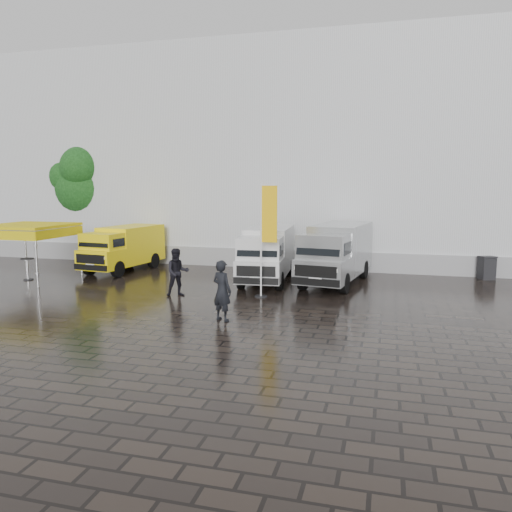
{
  "coord_description": "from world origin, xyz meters",
  "views": [
    {
      "loc": [
        4.35,
        -17.54,
        4.32
      ],
      "look_at": [
        -0.92,
        2.2,
        1.45
      ],
      "focal_mm": 35.0,
      "sensor_mm": 36.0,
      "label": 1
    }
  ],
  "objects_px": {
    "person_tent": "(177,272)",
    "person_front": "(222,291)",
    "van_silver": "(336,255)",
    "van_yellow": "(123,249)",
    "flagpole": "(266,234)",
    "wheelie_bin": "(487,268)",
    "canopy_tent": "(28,228)",
    "van_white": "(267,255)",
    "cocktail_table": "(28,269)"
  },
  "relations": [
    {
      "from": "van_yellow",
      "to": "person_tent",
      "type": "height_order",
      "value": "van_yellow"
    },
    {
      "from": "flagpole",
      "to": "canopy_tent",
      "type": "bearing_deg",
      "value": 175.47
    },
    {
      "from": "van_silver",
      "to": "person_front",
      "type": "bearing_deg",
      "value": -102.9
    },
    {
      "from": "cocktail_table",
      "to": "person_front",
      "type": "distance_m",
      "value": 11.84
    },
    {
      "from": "van_silver",
      "to": "person_front",
      "type": "height_order",
      "value": "van_silver"
    },
    {
      "from": "van_white",
      "to": "canopy_tent",
      "type": "height_order",
      "value": "canopy_tent"
    },
    {
      "from": "van_silver",
      "to": "person_front",
      "type": "distance_m",
      "value": 7.76
    },
    {
      "from": "canopy_tent",
      "to": "person_tent",
      "type": "xyz_separation_m",
      "value": [
        8.14,
        -1.57,
        -1.47
      ]
    },
    {
      "from": "van_white",
      "to": "wheelie_bin",
      "type": "bearing_deg",
      "value": 13.57
    },
    {
      "from": "person_tent",
      "to": "person_front",
      "type": "bearing_deg",
      "value": -77.41
    },
    {
      "from": "van_yellow",
      "to": "flagpole",
      "type": "relative_size",
      "value": 1.09
    },
    {
      "from": "person_front",
      "to": "wheelie_bin",
      "type": "bearing_deg",
      "value": -109.67
    },
    {
      "from": "wheelie_bin",
      "to": "person_tent",
      "type": "bearing_deg",
      "value": -170.55
    },
    {
      "from": "van_white",
      "to": "cocktail_table",
      "type": "height_order",
      "value": "van_white"
    },
    {
      "from": "van_white",
      "to": "cocktail_table",
      "type": "relative_size",
      "value": 5.53
    },
    {
      "from": "van_silver",
      "to": "canopy_tent",
      "type": "xyz_separation_m",
      "value": [
        -13.92,
        -2.59,
        1.11
      ]
    },
    {
      "from": "van_yellow",
      "to": "wheelie_bin",
      "type": "bearing_deg",
      "value": 14.57
    },
    {
      "from": "van_white",
      "to": "wheelie_bin",
      "type": "distance_m",
      "value": 10.32
    },
    {
      "from": "van_silver",
      "to": "wheelie_bin",
      "type": "bearing_deg",
      "value": 32.03
    },
    {
      "from": "van_yellow",
      "to": "cocktail_table",
      "type": "distance_m",
      "value": 4.55
    },
    {
      "from": "person_tent",
      "to": "canopy_tent",
      "type": "bearing_deg",
      "value": 137.99
    },
    {
      "from": "van_white",
      "to": "van_silver",
      "type": "bearing_deg",
      "value": 2.05
    },
    {
      "from": "van_white",
      "to": "van_yellow",
      "type": "bearing_deg",
      "value": 169.16
    },
    {
      "from": "canopy_tent",
      "to": "flagpole",
      "type": "relative_size",
      "value": 0.75
    },
    {
      "from": "van_white",
      "to": "canopy_tent",
      "type": "bearing_deg",
      "value": -173.02
    },
    {
      "from": "van_yellow",
      "to": "person_front",
      "type": "bearing_deg",
      "value": -37.17
    },
    {
      "from": "wheelie_bin",
      "to": "van_white",
      "type": "bearing_deg",
      "value": 178.32
    },
    {
      "from": "van_white",
      "to": "person_front",
      "type": "height_order",
      "value": "van_white"
    },
    {
      "from": "flagpole",
      "to": "person_tent",
      "type": "height_order",
      "value": "flagpole"
    },
    {
      "from": "van_yellow",
      "to": "van_white",
      "type": "height_order",
      "value": "van_white"
    },
    {
      "from": "van_yellow",
      "to": "canopy_tent",
      "type": "relative_size",
      "value": 1.44
    },
    {
      "from": "van_silver",
      "to": "person_front",
      "type": "relative_size",
      "value": 3.04
    },
    {
      "from": "van_silver",
      "to": "van_white",
      "type": "bearing_deg",
      "value": -164.34
    },
    {
      "from": "person_front",
      "to": "person_tent",
      "type": "bearing_deg",
      "value": -22.34
    },
    {
      "from": "van_white",
      "to": "person_tent",
      "type": "distance_m",
      "value": 4.68
    },
    {
      "from": "canopy_tent",
      "to": "wheelie_bin",
      "type": "height_order",
      "value": "canopy_tent"
    },
    {
      "from": "van_yellow",
      "to": "van_silver",
      "type": "relative_size",
      "value": 0.82
    },
    {
      "from": "cocktail_table",
      "to": "van_white",
      "type": "bearing_deg",
      "value": 12.87
    },
    {
      "from": "person_front",
      "to": "van_silver",
      "type": "bearing_deg",
      "value": -87.86
    },
    {
      "from": "flagpole",
      "to": "cocktail_table",
      "type": "relative_size",
      "value": 4.46
    },
    {
      "from": "wheelie_bin",
      "to": "person_tent",
      "type": "relative_size",
      "value": 0.58
    },
    {
      "from": "van_yellow",
      "to": "cocktail_table",
      "type": "bearing_deg",
      "value": -125.73
    },
    {
      "from": "van_white",
      "to": "wheelie_bin",
      "type": "xyz_separation_m",
      "value": [
        9.78,
        3.22,
        -0.67
      ]
    },
    {
      "from": "person_front",
      "to": "van_white",
      "type": "bearing_deg",
      "value": -64.53
    },
    {
      "from": "van_yellow",
      "to": "person_tent",
      "type": "distance_m",
      "value": 6.87
    },
    {
      "from": "canopy_tent",
      "to": "wheelie_bin",
      "type": "xyz_separation_m",
      "value": [
        20.63,
        5.45,
        -1.87
      ]
    },
    {
      "from": "flagpole",
      "to": "van_yellow",
      "type": "bearing_deg",
      "value": 154.79
    },
    {
      "from": "van_silver",
      "to": "person_tent",
      "type": "height_order",
      "value": "van_silver"
    },
    {
      "from": "canopy_tent",
      "to": "person_front",
      "type": "xyz_separation_m",
      "value": [
        11.03,
        -4.61,
        -1.43
      ]
    },
    {
      "from": "flagpole",
      "to": "van_white",
      "type": "bearing_deg",
      "value": 102.66
    }
  ]
}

